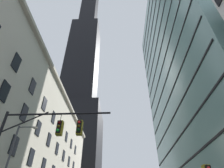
% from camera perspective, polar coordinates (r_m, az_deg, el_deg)
% --- Properties ---
extents(station_building, '(15.15, 58.81, 24.48)m').
position_cam_1_polar(station_building, '(38.37, -29.46, -15.43)').
color(station_building, beige).
rests_on(station_building, ground).
extents(dark_skyscraper, '(26.69, 26.69, 227.38)m').
position_cam_1_polar(dark_skyscraper, '(112.73, -9.78, 1.02)').
color(dark_skyscraper, black).
rests_on(dark_skyscraper, ground).
extents(glass_office_midrise, '(20.01, 37.40, 56.06)m').
position_cam_1_polar(glass_office_midrise, '(45.29, 27.65, 4.69)').
color(glass_office_midrise, gray).
rests_on(glass_office_midrise, ground).
extents(traffic_signal_mast, '(7.96, 0.63, 7.74)m').
position_cam_1_polar(traffic_signal_mast, '(13.96, -21.44, -16.02)').
color(traffic_signal_mast, black).
rests_on(traffic_signal_mast, sidewalk_left).
extents(street_lamppost, '(2.10, 0.32, 8.90)m').
position_cam_1_polar(street_lamppost, '(20.33, -29.16, -20.98)').
color(street_lamppost, '#47474C').
rests_on(street_lamppost, sidewalk_left).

